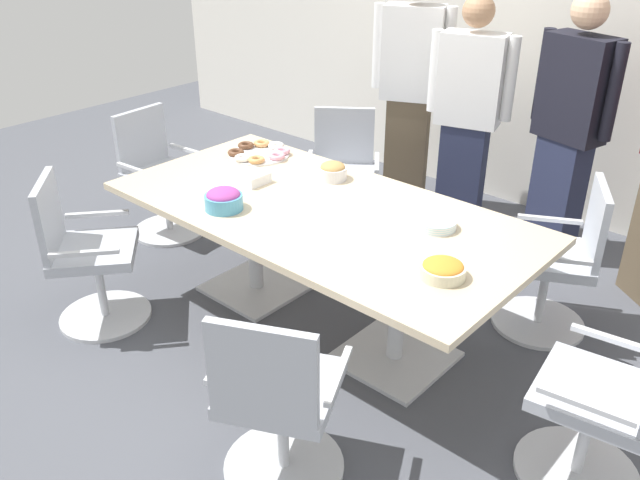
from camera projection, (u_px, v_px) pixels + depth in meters
name	position (u px, v px, depth m)	size (l,w,h in m)	color
ground_plane	(320.00, 321.00, 4.00)	(10.00, 10.00, 0.01)	#4C4F56
back_wall	(535.00, 26.00, 4.93)	(8.00, 0.10, 2.80)	white
conference_table	(320.00, 228.00, 3.71)	(2.40, 1.20, 0.75)	#CCB793
office_chair_0	(343.00, 181.00, 4.88)	(0.76, 0.76, 0.91)	silver
office_chair_1	(160.00, 180.00, 4.89)	(0.58, 0.58, 0.91)	silver
office_chair_2	(86.00, 260.00, 3.83)	(0.76, 0.76, 0.91)	silver
office_chair_3	(278.00, 406.00, 2.75)	(0.72, 0.72, 0.91)	silver
office_chair_4	(606.00, 408.00, 2.74)	(0.61, 0.61, 0.91)	silver
office_chair_5	(558.00, 266.00, 3.77)	(0.73, 0.73, 0.91)	silver
person_standing_0	(410.00, 87.00, 5.07)	(0.59, 0.38, 1.83)	brown
person_standing_1	(468.00, 114.00, 4.74)	(0.61, 0.33, 1.70)	#232842
person_standing_2	(569.00, 127.00, 4.34)	(0.61, 0.32, 1.77)	#232842
snack_bowl_candy_mix	(224.00, 199.00, 3.61)	(0.21, 0.21, 0.12)	#4C9EC6
snack_bowl_chips_orange	(443.00, 269.00, 2.99)	(0.21, 0.21, 0.08)	beige
snack_bowl_cookies	(333.00, 171.00, 3.99)	(0.17, 0.17, 0.11)	white
donut_platter	(260.00, 153.00, 4.36)	(0.41, 0.41, 0.04)	white
plate_stack	(436.00, 224.00, 3.42)	(0.21, 0.21, 0.05)	white
napkin_pile	(253.00, 177.00, 3.96)	(0.16, 0.16, 0.06)	white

